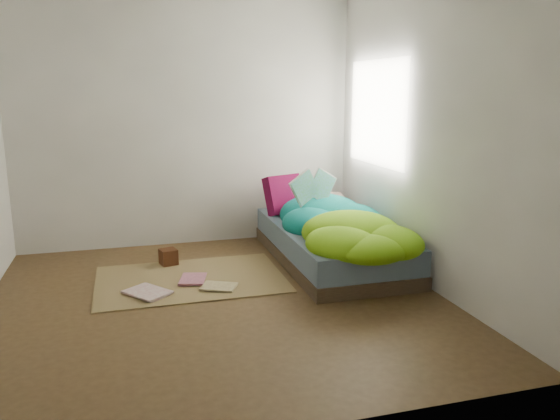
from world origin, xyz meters
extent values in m
cube|color=#43301A|center=(0.00, 0.00, 0.00)|extent=(3.50, 3.50, 0.00)
cube|color=#B7B5AE|center=(0.00, 1.75, 1.30)|extent=(3.50, 0.04, 2.60)
cube|color=#B7B5AE|center=(0.00, -1.75, 1.30)|extent=(3.50, 0.04, 2.60)
cube|color=#B7B5AE|center=(1.75, 0.00, 1.30)|extent=(0.04, 3.50, 2.60)
cube|color=white|center=(1.74, 0.90, 1.40)|extent=(0.01, 1.00, 1.20)
cube|color=#34271C|center=(1.22, 0.72, 0.06)|extent=(1.00, 2.00, 0.12)
cube|color=#475871|center=(1.22, 0.72, 0.23)|extent=(0.98, 1.96, 0.22)
cube|color=brown|center=(-0.15, 0.55, 0.01)|extent=(1.60, 1.10, 0.01)
cube|color=white|center=(1.34, 1.42, 0.41)|extent=(0.62, 0.41, 0.13)
cube|color=#480419|center=(0.94, 1.39, 0.54)|extent=(0.42, 0.26, 0.40)
cube|color=#38190C|center=(-0.30, 1.01, 0.09)|extent=(0.18, 0.18, 0.15)
imported|color=silver|center=(-0.63, 0.19, 0.03)|extent=(0.42, 0.43, 0.03)
imported|color=#C06E86|center=(-0.24, 0.51, 0.03)|extent=(0.28, 0.34, 0.03)
imported|color=#C4B781|center=(0.00, 0.16, 0.02)|extent=(0.34, 0.31, 0.02)
camera|label=1|loc=(-0.63, -4.00, 1.63)|focal=35.00mm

